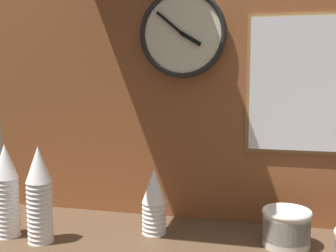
{
  "coord_description": "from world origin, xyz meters",
  "views": [
    {
      "loc": [
        0.24,
        -1.22,
        0.52
      ],
      "look_at": [
        -0.06,
        0.04,
        0.36
      ],
      "focal_mm": 45.0,
      "sensor_mm": 36.0,
      "label": 1
    }
  ],
  "objects_px": {
    "cup_stack_center": "(154,201)",
    "wall_clock": "(183,34)",
    "cup_stack_left": "(39,194)",
    "cup_stack_far_left": "(6,190)",
    "menu_board": "(319,84)",
    "bowl_stack_right": "(286,226)"
  },
  "relations": [
    {
      "from": "cup_stack_center",
      "to": "menu_board",
      "type": "height_order",
      "value": "menu_board"
    },
    {
      "from": "cup_stack_left",
      "to": "wall_clock",
      "type": "relative_size",
      "value": 0.99
    },
    {
      "from": "cup_stack_left",
      "to": "wall_clock",
      "type": "distance_m",
      "value": 0.71
    },
    {
      "from": "cup_stack_center",
      "to": "wall_clock",
      "type": "xyz_separation_m",
      "value": [
        0.06,
        0.16,
        0.55
      ]
    },
    {
      "from": "wall_clock",
      "to": "cup_stack_left",
      "type": "bearing_deg",
      "value": -141.59
    },
    {
      "from": "cup_stack_far_left",
      "to": "menu_board",
      "type": "relative_size",
      "value": 0.65
    },
    {
      "from": "menu_board",
      "to": "cup_stack_left",
      "type": "bearing_deg",
      "value": -159.35
    },
    {
      "from": "cup_stack_center",
      "to": "cup_stack_far_left",
      "type": "height_order",
      "value": "cup_stack_far_left"
    },
    {
      "from": "cup_stack_center",
      "to": "cup_stack_far_left",
      "type": "bearing_deg",
      "value": -163.72
    },
    {
      "from": "bowl_stack_right",
      "to": "wall_clock",
      "type": "height_order",
      "value": "wall_clock"
    },
    {
      "from": "cup_stack_center",
      "to": "wall_clock",
      "type": "height_order",
      "value": "wall_clock"
    },
    {
      "from": "menu_board",
      "to": "wall_clock",
      "type": "bearing_deg",
      "value": -178.88
    },
    {
      "from": "bowl_stack_right",
      "to": "wall_clock",
      "type": "distance_m",
      "value": 0.72
    },
    {
      "from": "bowl_stack_right",
      "to": "wall_clock",
      "type": "bearing_deg",
      "value": 155.67
    },
    {
      "from": "cup_stack_left",
      "to": "menu_board",
      "type": "relative_size",
      "value": 0.65
    },
    {
      "from": "cup_stack_far_left",
      "to": "bowl_stack_right",
      "type": "xyz_separation_m",
      "value": [
        0.88,
        0.13,
        -0.09
      ]
    },
    {
      "from": "bowl_stack_right",
      "to": "cup_stack_far_left",
      "type": "bearing_deg",
      "value": -171.79
    },
    {
      "from": "cup_stack_left",
      "to": "bowl_stack_right",
      "type": "xyz_separation_m",
      "value": [
        0.75,
        0.15,
        -0.09
      ]
    },
    {
      "from": "cup_stack_far_left",
      "to": "menu_board",
      "type": "height_order",
      "value": "menu_board"
    },
    {
      "from": "cup_stack_left",
      "to": "menu_board",
      "type": "distance_m",
      "value": 0.96
    },
    {
      "from": "cup_stack_left",
      "to": "cup_stack_far_left",
      "type": "xyz_separation_m",
      "value": [
        -0.13,
        0.02,
        0.0
      ]
    },
    {
      "from": "cup_stack_center",
      "to": "cup_stack_left",
      "type": "height_order",
      "value": "cup_stack_left"
    }
  ]
}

